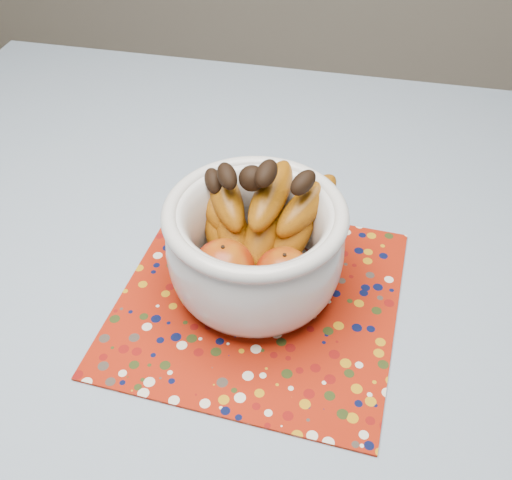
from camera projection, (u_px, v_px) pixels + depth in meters
table at (201, 315)px, 0.92m from camera, size 1.20×1.20×0.75m
tablecloth at (197, 278)px, 0.87m from camera, size 1.32×1.32×0.01m
placemat at (259, 300)px, 0.83m from camera, size 0.40×0.40×0.00m
fruit_bowl at (254, 235)px, 0.80m from camera, size 0.28×0.25×0.20m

